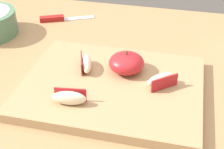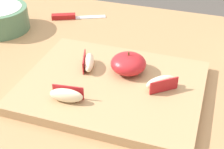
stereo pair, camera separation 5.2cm
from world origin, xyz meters
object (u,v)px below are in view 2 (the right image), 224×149
apple_half_skin_up (128,64)px  paring_knife (68,17)px  apple_wedge_middle (67,95)px  apple_wedge_right (89,62)px  apple_wedge_near_knife (161,83)px  ceramic_fruit_bowl (0,18)px  cutting_board (112,87)px

apple_half_skin_up → paring_knife: (-0.26, 0.25, -0.04)m
apple_wedge_middle → apple_wedge_right: bearing=92.2°
apple_half_skin_up → apple_wedge_right: bearing=-171.9°
apple_wedge_near_knife → ceramic_fruit_bowl: ceramic_fruit_bowl is taller
apple_half_skin_up → apple_wedge_near_knife: size_ratio=1.20×
ceramic_fruit_bowl → cutting_board: bearing=-24.2°
apple_half_skin_up → apple_wedge_right: 0.09m
apple_wedge_right → apple_wedge_near_knife: 0.17m
apple_wedge_middle → apple_wedge_near_knife: (0.16, 0.10, 0.00)m
apple_wedge_right → ceramic_fruit_bowl: bearing=156.8°
cutting_board → apple_wedge_near_knife: size_ratio=5.78×
apple_half_skin_up → apple_wedge_right: (-0.09, -0.01, -0.01)m
paring_knife → apple_half_skin_up: bearing=-43.9°
apple_wedge_right → paring_knife: apple_wedge_right is taller
apple_wedge_right → apple_wedge_near_knife: size_ratio=1.07×
cutting_board → apple_wedge_middle: apple_wedge_middle is taller
apple_wedge_right → ceramic_fruit_bowl: ceramic_fruit_bowl is taller
cutting_board → apple_wedge_right: apple_wedge_right is taller
apple_half_skin_up → paring_knife: 0.36m
apple_half_skin_up → paring_knife: bearing=136.1°
apple_wedge_middle → ceramic_fruit_bowl: 0.41m
apple_wedge_middle → ceramic_fruit_bowl: (-0.32, 0.26, -0.00)m
apple_half_skin_up → ceramic_fruit_bowl: bearing=163.0°
apple_wedge_middle → apple_wedge_right: (-0.00, 0.12, 0.00)m
apple_wedge_near_knife → apple_half_skin_up: bearing=154.9°
cutting_board → apple_wedge_near_knife: bearing=6.8°
cutting_board → apple_half_skin_up: (0.02, 0.05, 0.03)m
cutting_board → apple_wedge_right: 0.08m
apple_half_skin_up → ceramic_fruit_bowl: size_ratio=0.49×
cutting_board → apple_wedge_right: size_ratio=5.40×
apple_wedge_near_knife → paring_knife: bearing=139.7°
apple_wedge_right → paring_knife: bearing=123.4°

